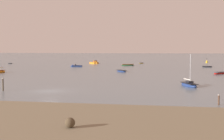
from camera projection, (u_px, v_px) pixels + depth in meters
name	position (u px, v px, depth m)	size (l,w,h in m)	color
ground_plane	(49.00, 91.00, 43.01)	(800.00, 800.00, 0.00)	slate
tidal_rock_left	(70.00, 123.00, 22.36)	(0.78, 0.78, 0.78)	#493A28
rowboat_moored_0	(207.00, 67.00, 100.10)	(3.49, 2.08, 0.52)	black
rowboat_moored_1	(141.00, 63.00, 125.41)	(2.36, 3.35, 0.50)	gold
motorboat_moored_1	(95.00, 63.00, 122.87)	(4.97, 5.42, 2.08)	orange
rowboat_moored_3	(128.00, 65.00, 109.73)	(5.00, 3.12, 0.75)	#23602D
sailboat_moored_1	(189.00, 85.00, 48.63)	(3.08, 5.13, 5.50)	navy
rowboat_moored_4	(121.00, 71.00, 79.58)	(3.52, 4.02, 0.63)	navy
rowboat_moored_5	(10.00, 64.00, 122.36)	(3.03, 2.74, 0.48)	black
motorboat_moored_2	(75.00, 66.00, 102.27)	(4.32, 2.48, 1.41)	navy
rowboat_moored_6	(219.00, 73.00, 72.77)	(3.99, 4.30, 0.69)	red
channel_buoy	(207.00, 62.00, 132.67)	(0.90, 0.90, 2.30)	gold
mooring_post_near	(219.00, 100.00, 32.20)	(0.22, 0.22, 1.32)	#4D3323
mooring_post_left	(3.00, 85.00, 43.17)	(0.22, 0.22, 2.11)	#3E3323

